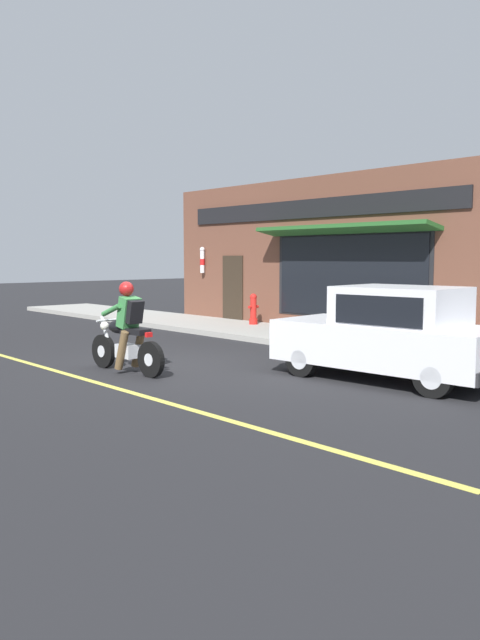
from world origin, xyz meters
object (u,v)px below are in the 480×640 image
Objects in this scene: car_hatchback at (390,335)px; motorcycle_with_rider at (127,335)px; traffic_cone at (470,334)px; fire_hydrant at (253,309)px.

motorcycle_with_rider is at bearing 128.17° from car_hatchback.
traffic_cone is (3.67, 0.46, -0.33)m from car_hatchback.
car_hatchback reaches higher than traffic_cone.
motorcycle_with_rider is 3.37× the size of traffic_cone.
fire_hydrant is at bearing 91.12° from traffic_cone.
fire_hydrant is (6.35, 3.33, -0.11)m from motorcycle_with_rider.
car_hatchback is at bearing -117.14° from fire_hydrant.
motorcycle_with_rider reaches higher than fire_hydrant.
motorcycle_with_rider is 2.30× the size of fire_hydrant.
car_hatchback is 4.42× the size of fire_hydrant.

